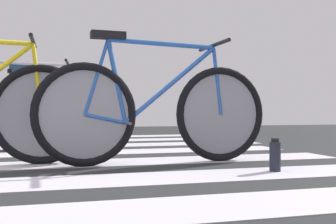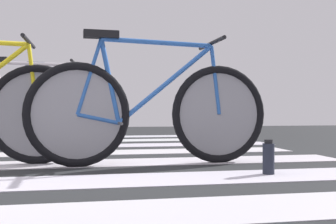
% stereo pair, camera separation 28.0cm
% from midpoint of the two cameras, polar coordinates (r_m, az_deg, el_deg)
% --- Properties ---
extents(ground, '(18.00, 14.00, 0.02)m').
position_cam_midpoint_polar(ground, '(2.93, -24.68, -7.57)').
color(ground, '#252729').
extents(crosswalk_markings, '(5.44, 6.55, 0.00)m').
position_cam_midpoint_polar(crosswalk_markings, '(3.08, -23.79, -6.95)').
color(crosswalk_markings, silver).
rests_on(crosswalk_markings, ground).
extents(bicycle_1_of_4, '(1.74, 0.52, 0.93)m').
position_cam_midpoint_polar(bicycle_1_of_4, '(2.93, -4.35, 0.21)').
color(bicycle_1_of_4, black).
rests_on(bicycle_1_of_4, ground).
extents(bicycle_3_of_4, '(1.73, 0.52, 0.93)m').
position_cam_midpoint_polar(bicycle_3_of_4, '(4.44, -21.40, 0.18)').
color(bicycle_3_of_4, black).
rests_on(bicycle_3_of_4, ground).
extents(bicycle_4_of_4, '(1.71, 0.57, 0.93)m').
position_cam_midpoint_polar(bicycle_4_of_4, '(5.86, -18.18, 0.17)').
color(bicycle_4_of_4, black).
rests_on(bicycle_4_of_4, ground).
extents(cyclist_4_of_4, '(0.38, 0.45, 1.02)m').
position_cam_midpoint_polar(cyclist_4_of_4, '(5.82, -21.20, 2.89)').
color(cyclist_4_of_4, '#A87A5B').
rests_on(cyclist_4_of_4, ground).
extents(water_bottle, '(0.07, 0.07, 0.21)m').
position_cam_midpoint_polar(water_bottle, '(2.61, 11.95, -6.07)').
color(water_bottle, '#1D212E').
rests_on(water_bottle, ground).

